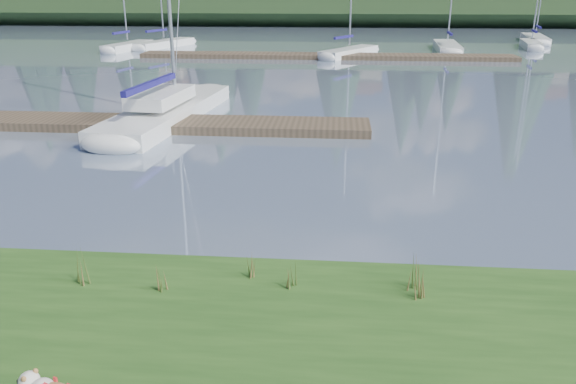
{
  "coord_description": "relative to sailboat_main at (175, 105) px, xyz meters",
  "views": [
    {
      "loc": [
        2.79,
        -10.15,
        4.79
      ],
      "look_at": [
        1.96,
        -0.5,
        1.22
      ],
      "focal_mm": 35.0,
      "sensor_mm": 36.0,
      "label": 1
    }
  ],
  "objects": [
    {
      "name": "weed_4",
      "position": [
        5.66,
        -13.55,
        0.12
      ],
      "size": [
        0.17,
        0.14,
        0.46
      ],
      "color": "#475B23",
      "rests_on": "bank"
    },
    {
      "name": "dock_near",
      "position": [
        -0.54,
        -2.11,
        -0.27
      ],
      "size": [
        16.0,
        2.0,
        0.3
      ],
      "primitive_type": "cube",
      "color": "#4C3D2C",
      "rests_on": "ground"
    },
    {
      "name": "weed_3",
      "position": [
        2.34,
        -13.75,
        0.2
      ],
      "size": [
        0.17,
        0.14,
        0.64
      ],
      "color": "#475B23",
      "rests_on": "bank"
    },
    {
      "name": "sailboat_bg_2",
      "position": [
        7.4,
        20.69,
        -0.09
      ],
      "size": [
        4.79,
        6.82,
        10.75
      ],
      "rotation": [
        0.0,
        0.0,
        1.04
      ],
      "color": "white",
      "rests_on": "ground"
    },
    {
      "name": "sailboat_bg_3",
      "position": [
        14.82,
        25.27,
        -0.09
      ],
      "size": [
        2.3,
        8.39,
        12.14
      ],
      "rotation": [
        0.0,
        0.0,
        1.49
      ],
      "color": "white",
      "rests_on": "ground"
    },
    {
      "name": "weed_5",
      "position": [
        7.54,
        -13.46,
        0.19
      ],
      "size": [
        0.17,
        0.14,
        0.62
      ],
      "color": "#475B23",
      "rests_on": "bank"
    },
    {
      "name": "sailboat_bg_1",
      "position": [
        -7.72,
        25.68,
        -0.09
      ],
      "size": [
        3.97,
        7.44,
        11.12
      ],
      "rotation": [
        0.0,
        0.0,
        1.21
      ],
      "color": "white",
      "rests_on": "ground"
    },
    {
      "name": "sailboat_bg_4",
      "position": [
        21.96,
        27.46,
        -0.09
      ],
      "size": [
        2.21,
        6.2,
        9.19
      ],
      "rotation": [
        0.0,
        0.0,
        1.4
      ],
      "color": "white",
      "rests_on": "ground"
    },
    {
      "name": "ridge",
      "position": [
        3.46,
        61.89,
        2.08
      ],
      "size": [
        200.0,
        20.0,
        5.0
      ],
      "primitive_type": "cube",
      "color": "#1D3118",
      "rests_on": "ground"
    },
    {
      "name": "mud_lip",
      "position": [
        3.46,
        -12.71,
        -0.35
      ],
      "size": [
        60.0,
        0.5,
        0.14
      ],
      "primitive_type": "cube",
      "color": "#33281C",
      "rests_on": "ground"
    },
    {
      "name": "weed_1",
      "position": [
        4.99,
        -13.34,
        0.14
      ],
      "size": [
        0.17,
        0.14,
        0.49
      ],
      "color": "#475B23",
      "rests_on": "bank"
    },
    {
      "name": "sailboat_main",
      "position": [
        0.0,
        0.0,
        0.0
      ],
      "size": [
        3.12,
        10.46,
        14.67
      ],
      "rotation": [
        0.0,
        0.0,
        1.46
      ],
      "color": "white",
      "rests_on": "ground"
    },
    {
      "name": "dock_far",
      "position": [
        5.46,
        18.89,
        -0.27
      ],
      "size": [
        26.0,
        2.2,
        0.3
      ],
      "primitive_type": "cube",
      "color": "#4C3D2C",
      "rests_on": "ground"
    },
    {
      "name": "weed_0",
      "position": [
        3.69,
        -13.87,
        0.14
      ],
      "size": [
        0.17,
        0.14,
        0.5
      ],
      "color": "#475B23",
      "rests_on": "bank"
    },
    {
      "name": "sailboat_bg_5",
      "position": [
        23.99,
        33.02,
        -0.1
      ],
      "size": [
        3.1,
        8.48,
        11.86
      ],
      "rotation": [
        0.0,
        0.0,
        1.39
      ],
      "color": "white",
      "rests_on": "ground"
    },
    {
      "name": "sailboat_bg_0",
      "position": [
        -10.08,
        23.37,
        -0.09
      ],
      "size": [
        2.48,
        6.74,
        9.75
      ],
      "rotation": [
        0.0,
        0.0,
        1.39
      ],
      "color": "white",
      "rests_on": "ground"
    },
    {
      "name": "ground",
      "position": [
        3.46,
        18.89,
        -0.42
      ],
      "size": [
        200.0,
        200.0,
        0.0
      ],
      "primitive_type": "plane",
      "color": "#7889A2",
      "rests_on": "ground"
    },
    {
      "name": "weed_2",
      "position": [
        7.57,
        -13.71,
        0.18
      ],
      "size": [
        0.17,
        0.14,
        0.58
      ],
      "color": "#475B23",
      "rests_on": "bank"
    }
  ]
}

